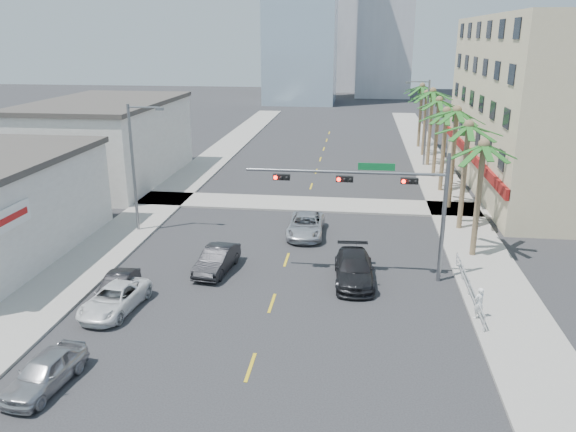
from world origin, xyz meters
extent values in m
plane|color=#262628|center=(0.00, 0.00, 0.00)|extent=(260.00, 260.00, 0.00)
cube|color=gray|center=(12.00, 20.00, 0.07)|extent=(4.00, 120.00, 0.15)
cube|color=gray|center=(-12.00, 20.00, 0.07)|extent=(4.00, 120.00, 0.15)
cube|color=gray|center=(0.00, 22.00, 0.07)|extent=(80.00, 4.00, 0.15)
cube|color=beige|center=(22.00, 30.00, 7.50)|extent=(15.00, 28.00, 15.00)
cube|color=maroon|center=(14.40, 30.00, 3.00)|extent=(0.30, 28.00, 0.80)
cube|color=beige|center=(-19.50, 28.00, 3.60)|extent=(11.00, 18.00, 7.20)
cube|color=#ADADB2|center=(-3.00, 125.00, 21.00)|extent=(16.00, 16.00, 42.00)
cylinder|color=slate|center=(9.00, 8.00, 3.60)|extent=(0.24, 0.24, 7.20)
cylinder|color=slate|center=(3.50, 8.00, 6.20)|extent=(11.00, 0.16, 0.16)
cube|color=#0C662D|center=(5.20, 8.00, 6.55)|extent=(2.00, 0.05, 0.40)
cube|color=black|center=(7.00, 7.85, 5.85)|extent=(0.95, 0.28, 0.32)
sphere|color=#FF0C05|center=(6.68, 7.69, 5.85)|extent=(0.22, 0.22, 0.22)
cube|color=black|center=(3.50, 7.85, 5.85)|extent=(0.95, 0.28, 0.32)
sphere|color=#FF0C05|center=(3.18, 7.69, 5.85)|extent=(0.22, 0.22, 0.22)
cube|color=black|center=(0.00, 7.85, 5.85)|extent=(0.95, 0.28, 0.32)
sphere|color=#FF0C05|center=(-0.32, 7.69, 5.85)|extent=(0.22, 0.22, 0.22)
cylinder|color=brown|center=(11.60, 12.00, 3.60)|extent=(0.36, 0.36, 7.20)
cylinder|color=brown|center=(11.60, 17.20, 3.78)|extent=(0.36, 0.36, 7.56)
cylinder|color=brown|center=(11.60, 22.40, 3.96)|extent=(0.36, 0.36, 7.92)
cylinder|color=brown|center=(11.60, 27.60, 3.60)|extent=(0.36, 0.36, 7.20)
cylinder|color=brown|center=(11.60, 32.80, 3.78)|extent=(0.36, 0.36, 7.56)
cylinder|color=brown|center=(11.60, 38.00, 3.96)|extent=(0.36, 0.36, 7.92)
cylinder|color=brown|center=(11.60, 43.20, 3.60)|extent=(0.36, 0.36, 7.20)
cylinder|color=brown|center=(11.60, 48.40, 3.78)|extent=(0.36, 0.36, 7.56)
cylinder|color=slate|center=(-11.20, 14.00, 4.50)|extent=(0.20, 0.20, 9.00)
cylinder|color=slate|center=(-10.10, 14.00, 8.80)|extent=(2.20, 0.12, 0.12)
cube|color=slate|center=(-9.00, 14.00, 8.70)|extent=(0.50, 0.25, 0.18)
cylinder|color=slate|center=(11.20, 38.00, 4.50)|extent=(0.20, 0.20, 9.00)
cylinder|color=slate|center=(10.10, 38.00, 8.80)|extent=(2.20, 0.12, 0.12)
cube|color=slate|center=(9.00, 38.00, 8.70)|extent=(0.50, 0.25, 0.18)
cylinder|color=silver|center=(10.30, 6.00, 0.55)|extent=(0.08, 8.00, 0.08)
cylinder|color=silver|center=(10.30, 6.00, 0.90)|extent=(0.08, 8.00, 0.08)
cylinder|color=silver|center=(10.30, 2.00, 0.50)|extent=(0.08, 0.08, 1.00)
cylinder|color=silver|center=(10.30, 4.00, 0.50)|extent=(0.08, 0.08, 1.00)
cylinder|color=silver|center=(10.30, 6.00, 0.50)|extent=(0.08, 0.08, 1.00)
cylinder|color=silver|center=(10.30, 8.00, 0.50)|extent=(0.08, 0.08, 1.00)
cylinder|color=silver|center=(10.30, 10.00, 0.50)|extent=(0.08, 0.08, 1.00)
imported|color=#AEAFB3|center=(-7.80, -4.38, 0.70)|extent=(2.14, 4.26, 1.39)
imported|color=black|center=(-8.31, 3.80, 0.61)|extent=(1.46, 3.77, 1.22)
imported|color=white|center=(-7.80, 2.21, 0.65)|extent=(2.64, 4.86, 1.29)
imported|color=black|center=(-3.87, 7.74, 0.72)|extent=(2.06, 4.55, 1.45)
imported|color=silver|center=(0.75, 14.70, 0.73)|extent=(2.47, 5.27, 1.46)
imported|color=black|center=(4.21, 7.28, 0.77)|extent=(2.46, 5.43, 1.54)
imported|color=white|center=(10.30, 3.41, 0.96)|extent=(0.70, 0.63, 1.61)
camera|label=1|loc=(4.15, -22.22, 13.39)|focal=35.00mm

